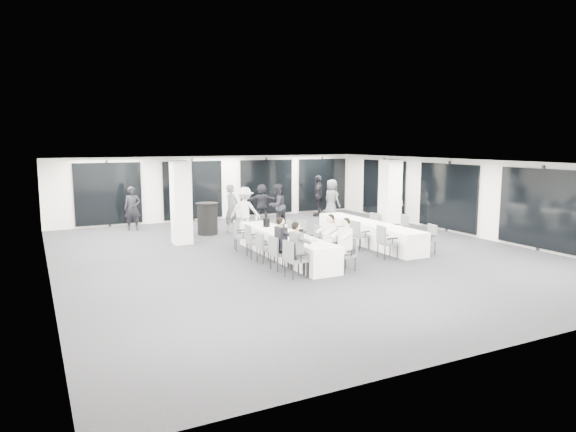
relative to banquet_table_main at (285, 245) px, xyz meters
name	(u,v)px	position (x,y,z in m)	size (l,w,h in m)	color
room	(307,204)	(1.53, 1.42, 1.01)	(14.04, 16.04, 2.84)	#25252A
column_left	(181,203)	(-2.15, 3.51, 1.02)	(0.60, 0.60, 2.80)	white
column_right	(390,199)	(4.85, 1.31, 1.02)	(0.60, 0.60, 2.80)	white
banquet_table_main	(285,245)	(0.00, 0.00, 0.00)	(0.90, 5.00, 0.75)	white
banquet_table_side	(368,233)	(3.43, 0.59, 0.00)	(0.90, 5.00, 0.75)	white
cocktail_table	(207,218)	(-0.83, 4.82, 0.22)	(0.85, 0.85, 1.18)	black
chair_main_left_near	(293,257)	(-0.83, -2.13, 0.17)	(0.51, 0.57, 0.96)	#515358
chair_main_left_second	(278,251)	(-0.83, -1.23, 0.15)	(0.50, 0.55, 0.92)	#515358
chair_main_left_mid	(263,246)	(-0.83, -0.27, 0.12)	(0.47, 0.52, 0.87)	#515358
chair_main_left_fourth	(253,239)	(-0.84, 0.47, 0.19)	(0.54, 0.59, 0.99)	#515358
chair_main_left_far	(239,234)	(-0.83, 1.59, 0.16)	(0.57, 0.60, 0.94)	#515358
chair_main_right_near	(348,252)	(0.83, -2.09, 0.13)	(0.51, 0.55, 0.89)	#515358
chair_main_right_second	(333,244)	(0.84, -1.31, 0.21)	(0.59, 0.63, 1.02)	#515358
chair_main_right_mid	(314,239)	(0.83, -0.25, 0.16)	(0.50, 0.55, 0.94)	#515358
chair_main_right_fourth	(299,234)	(0.83, 0.71, 0.18)	(0.57, 0.61, 0.97)	#515358
chair_main_right_far	(287,232)	(0.82, 1.51, 0.11)	(0.46, 0.51, 0.86)	#515358
chair_side_left_near	(385,240)	(2.59, -1.41, 0.19)	(0.56, 0.60, 0.99)	#515358
chair_side_left_mid	(358,233)	(2.60, -0.01, 0.16)	(0.53, 0.57, 0.94)	#515358
chair_side_left_far	(334,228)	(2.60, 1.44, 0.12)	(0.44, 0.49, 0.86)	#515358
chair_side_right_near	(429,237)	(4.26, -1.41, 0.13)	(0.49, 0.54, 0.89)	#515358
chair_side_right_mid	(400,228)	(4.26, -0.04, 0.20)	(0.62, 0.65, 1.01)	#515358
chair_side_right_far	(372,224)	(4.25, 1.50, 0.13)	(0.54, 0.56, 0.88)	#515358
seated_guest_a	(299,246)	(-0.67, -2.12, 0.44)	(0.50, 0.38, 1.44)	#4E5155
seated_guest_b	(283,240)	(-0.67, -1.22, 0.44)	(0.50, 0.38, 1.44)	black
seated_guest_c	(343,241)	(0.67, -2.11, 0.44)	(0.50, 0.38, 1.44)	silver
seated_guest_d	(328,236)	(0.67, -1.32, 0.44)	(0.50, 0.38, 1.44)	silver
standing_guest_a	(232,205)	(0.18, 4.95, 0.66)	(0.75, 0.61, 2.06)	#4E5155
standing_guest_b	(277,203)	(2.21, 5.14, 0.62)	(0.96, 0.58, 1.99)	black
standing_guest_c	(245,207)	(0.48, 4.35, 0.62)	(1.28, 0.65, 1.98)	silver
standing_guest_d	(318,193)	(5.23, 7.07, 0.70)	(1.26, 0.71, 2.15)	black
standing_guest_e	(332,197)	(5.36, 6.08, 0.62)	(0.96, 0.59, 1.99)	#4E5155
standing_guest_f	(262,199)	(2.57, 7.51, 0.51)	(1.63, 0.63, 1.78)	black
standing_guest_g	(132,206)	(-3.15, 7.00, 0.59)	(0.71, 0.57, 1.93)	black
standing_guest_h	(395,201)	(6.85, 3.52, 0.61)	(0.95, 0.58, 1.97)	silver
ice_bucket_near	(299,233)	(0.02, -0.84, 0.51)	(0.24, 0.24, 0.27)	black
ice_bucket_far	(266,223)	(-0.02, 1.28, 0.50)	(0.23, 0.23, 0.26)	black
water_bottle_a	(308,240)	(-0.16, -1.72, 0.49)	(0.07, 0.07, 0.23)	silver
water_bottle_b	(286,228)	(0.16, 0.27, 0.49)	(0.07, 0.07, 0.22)	silver
water_bottle_c	(256,219)	(0.02, 2.17, 0.49)	(0.07, 0.07, 0.23)	silver
plate_a	(302,241)	(-0.14, -1.34, 0.39)	(0.22, 0.22, 0.03)	white
plate_b	(314,241)	(0.17, -1.46, 0.39)	(0.22, 0.22, 0.03)	white
plate_c	(297,237)	(0.02, -0.71, 0.39)	(0.21, 0.21, 0.03)	white
wine_glass	(331,241)	(0.22, -2.24, 0.51)	(0.07, 0.07, 0.19)	silver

